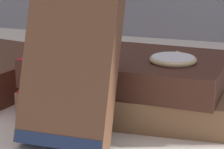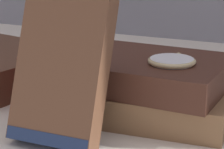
{
  "view_description": "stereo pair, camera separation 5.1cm",
  "coord_description": "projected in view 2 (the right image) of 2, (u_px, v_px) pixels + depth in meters",
  "views": [
    {
      "loc": [
        0.17,
        -0.47,
        0.19
      ],
      "look_at": [
        0.02,
        0.0,
        0.05
      ],
      "focal_mm": 75.0,
      "sensor_mm": 36.0,
      "label": 1
    },
    {
      "loc": [
        0.22,
        -0.45,
        0.19
      ],
      "look_at": [
        0.02,
        0.0,
        0.05
      ],
      "focal_mm": 75.0,
      "sensor_mm": 36.0,
      "label": 2
    }
  ],
  "objects": [
    {
      "name": "book_flat_top",
      "position": [
        125.0,
        69.0,
        0.53
      ],
      "size": [
        0.22,
        0.14,
        0.03
      ],
      "rotation": [
        0.0,
        0.0,
        -0.05
      ],
      "color": "#422319",
      "rests_on": "book_flat_bottom"
    },
    {
      "name": "book_leaning_front",
      "position": [
        61.0,
        75.0,
        0.44
      ],
      "size": [
        0.09,
        0.07,
        0.14
      ],
      "rotation": [
        -0.35,
        0.0,
        0.0
      ],
      "color": "brown",
      "rests_on": "ground_plane"
    },
    {
      "name": "book_flat_bottom",
      "position": [
        127.0,
        96.0,
        0.54
      ],
      "size": [
        0.23,
        0.15,
        0.03
      ],
      "rotation": [
        0.0,
        0.0,
        0.06
      ],
      "color": "brown",
      "rests_on": "ground_plane"
    },
    {
      "name": "reading_glasses",
      "position": [
        134.0,
        72.0,
        0.68
      ],
      "size": [
        0.1,
        0.06,
        0.0
      ],
      "rotation": [
        0.0,
        0.0,
        0.27
      ],
      "color": "black",
      "rests_on": "ground_plane"
    },
    {
      "name": "ground_plane",
      "position": [
        95.0,
        111.0,
        0.54
      ],
      "size": [
        3.0,
        3.0,
        0.0
      ],
      "primitive_type": "plane",
      "color": "beige"
    },
    {
      "name": "pocket_watch",
      "position": [
        172.0,
        61.0,
        0.49
      ],
      "size": [
        0.05,
        0.05,
        0.01
      ],
      "color": "silver",
      "rests_on": "book_flat_top"
    }
  ]
}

